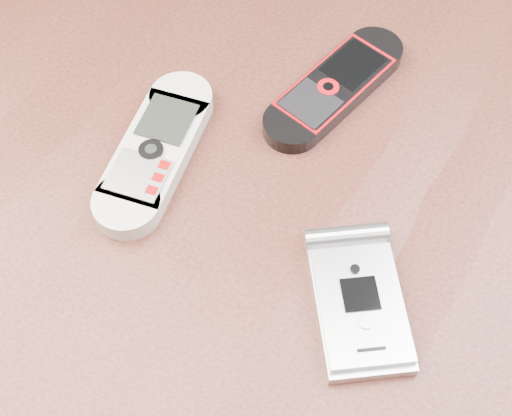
% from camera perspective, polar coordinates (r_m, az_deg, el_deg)
% --- Properties ---
extents(table, '(1.20, 0.80, 0.75)m').
position_cam_1_polar(table, '(0.64, -0.39, -5.30)').
color(table, black).
rests_on(table, ground).
extents(nokia_white, '(0.08, 0.17, 0.02)m').
position_cam_1_polar(nokia_white, '(0.57, -8.05, 4.58)').
color(nokia_white, beige).
rests_on(nokia_white, table).
extents(nokia_black_red, '(0.08, 0.17, 0.02)m').
position_cam_1_polar(nokia_black_red, '(0.61, 6.31, 9.62)').
color(nokia_black_red, black).
rests_on(nokia_black_red, table).
extents(motorola_razr, '(0.12, 0.13, 0.02)m').
position_cam_1_polar(motorola_razr, '(0.50, 8.29, -7.53)').
color(motorola_razr, silver).
rests_on(motorola_razr, table).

